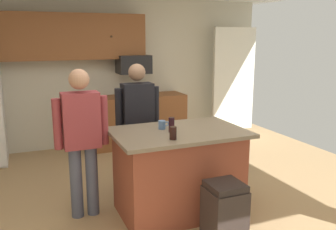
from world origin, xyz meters
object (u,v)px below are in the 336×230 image
(kitchen_island, at_px, (178,171))
(glass_stout_tall, at_px, (171,125))
(person_guest_right, at_px, (138,119))
(trash_bin, at_px, (224,214))
(person_guest_left, at_px, (82,134))
(microwave_over_range, at_px, (134,64))
(mug_ceramic_white, at_px, (162,125))
(glass_short_whisky, at_px, (173,133))

(kitchen_island, xyz_separation_m, glass_stout_tall, (-0.10, -0.03, 0.54))
(kitchen_island, height_order, person_guest_right, person_guest_right)
(trash_bin, bearing_deg, glass_stout_tall, 107.99)
(person_guest_left, xyz_separation_m, trash_bin, (1.11, -1.07, -0.62))
(microwave_over_range, distance_m, mug_ceramic_white, 2.65)
(person_guest_left, distance_m, glass_short_whisky, 0.99)
(glass_short_whisky, xyz_separation_m, glass_stout_tall, (0.09, 0.26, 0.02))
(person_guest_right, xyz_separation_m, glass_stout_tall, (0.10, -0.84, 0.10))
(microwave_over_range, bearing_deg, person_guest_left, -118.93)
(kitchen_island, bearing_deg, person_guest_left, 162.14)
(person_guest_left, relative_size, trash_bin, 2.63)
(kitchen_island, bearing_deg, microwave_over_range, 82.83)
(glass_stout_tall, bearing_deg, trash_bin, -72.01)
(person_guest_left, bearing_deg, microwave_over_range, 78.93)
(kitchen_island, height_order, person_guest_left, person_guest_left)
(trash_bin, bearing_deg, glass_short_whisky, 125.09)
(mug_ceramic_white, height_order, glass_stout_tall, glass_stout_tall)
(microwave_over_range, height_order, mug_ceramic_white, microwave_over_range)
(mug_ceramic_white, bearing_deg, person_guest_right, 95.43)
(kitchen_island, xyz_separation_m, mug_ceramic_white, (-0.14, 0.13, 0.51))
(kitchen_island, xyz_separation_m, person_guest_left, (-0.98, 0.31, 0.45))
(microwave_over_range, height_order, trash_bin, microwave_over_range)
(kitchen_island, bearing_deg, glass_stout_tall, -162.28)
(person_guest_left, bearing_deg, glass_stout_tall, -3.61)
(glass_short_whisky, distance_m, glass_stout_tall, 0.27)
(microwave_over_range, distance_m, glass_stout_tall, 2.79)
(person_guest_right, xyz_separation_m, mug_ceramic_white, (0.06, -0.67, 0.07))
(person_guest_left, height_order, glass_short_whisky, person_guest_left)
(glass_stout_tall, bearing_deg, mug_ceramic_white, 104.01)
(microwave_over_range, relative_size, glass_short_whisky, 4.39)
(microwave_over_range, xyz_separation_m, person_guest_left, (-1.32, -2.38, -0.53))
(kitchen_island, xyz_separation_m, glass_short_whisky, (-0.19, -0.29, 0.53))
(trash_bin, bearing_deg, microwave_over_range, 86.63)
(microwave_over_range, distance_m, kitchen_island, 2.89)
(microwave_over_range, bearing_deg, kitchen_island, -97.17)
(microwave_over_range, bearing_deg, person_guest_right, -106.00)
(microwave_over_range, height_order, person_guest_right, microwave_over_range)
(mug_ceramic_white, distance_m, trash_bin, 1.15)
(kitchen_island, xyz_separation_m, person_guest_right, (-0.20, 0.81, 0.44))
(kitchen_island, height_order, mug_ceramic_white, mug_ceramic_white)
(person_guest_left, bearing_deg, person_guest_right, 50.27)
(person_guest_right, bearing_deg, microwave_over_range, 149.92)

